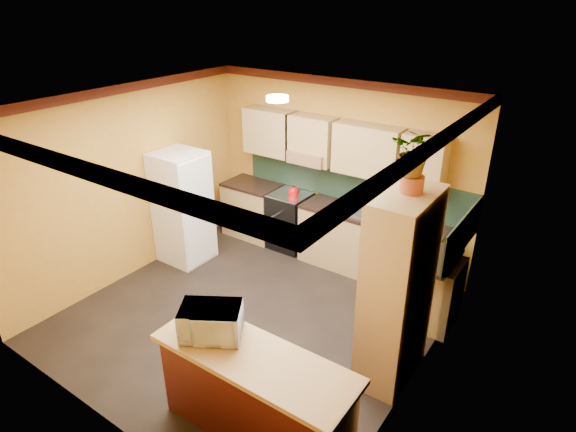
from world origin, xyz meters
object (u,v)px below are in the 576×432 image
object	(u,v)px
stove	(290,221)
pantry	(398,290)
breakfast_bar	(255,398)
fridge	(183,208)
microwave	(211,322)
base_cabinets_back	(324,232)

from	to	relation	value
stove	pantry	xyz separation A→B (m)	(2.50, -1.72, 0.59)
pantry	breakfast_bar	distance (m)	1.73
fridge	microwave	xyz separation A→B (m)	(2.44, -1.98, 0.23)
pantry	microwave	distance (m)	1.88
stove	fridge	bearing A→B (deg)	-132.20
stove	microwave	world-z (taller)	microwave
fridge	breakfast_bar	size ratio (longest dim) A/B	0.94
fridge	pantry	world-z (taller)	pantry
fridge	base_cabinets_back	bearing A→B (deg)	35.14
pantry	microwave	world-z (taller)	pantry
stove	fridge	distance (m)	1.69
base_cabinets_back	microwave	size ratio (longest dim) A/B	6.68
stove	breakfast_bar	size ratio (longest dim) A/B	0.51
base_cabinets_back	pantry	bearing A→B (deg)	-42.53
microwave	base_cabinets_back	bearing A→B (deg)	70.76
fridge	microwave	distance (m)	3.15
pantry	breakfast_bar	xyz separation A→B (m)	(-0.68, -1.47, -0.61)
base_cabinets_back	pantry	xyz separation A→B (m)	(1.87, -1.72, 0.61)
pantry	breakfast_bar	world-z (taller)	pantry
stove	fridge	world-z (taller)	fridge
base_cabinets_back	microwave	xyz separation A→B (m)	(0.71, -3.19, 0.64)
base_cabinets_back	microwave	bearing A→B (deg)	-77.50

